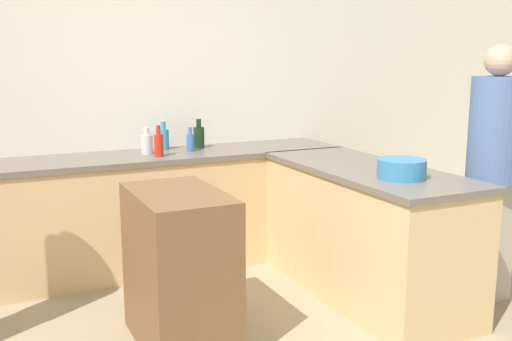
% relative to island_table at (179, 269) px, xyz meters
% --- Properties ---
extents(wall_back, '(8.00, 0.06, 2.70)m').
position_rel_island_table_xyz_m(wall_back, '(0.34, 1.61, 0.91)').
color(wall_back, silver).
rests_on(wall_back, ground_plane).
extents(counter_back, '(2.73, 0.63, 0.89)m').
position_rel_island_table_xyz_m(counter_back, '(0.34, 1.28, 0.00)').
color(counter_back, '#D6B27A').
rests_on(counter_back, ground_plane).
extents(counter_peninsula, '(0.69, 1.69, 0.89)m').
position_rel_island_table_xyz_m(counter_peninsula, '(1.36, 0.14, 0.00)').
color(counter_peninsula, '#D6B27A').
rests_on(counter_peninsula, ground_plane).
extents(island_table, '(0.47, 0.77, 0.88)m').
position_rel_island_table_xyz_m(island_table, '(0.00, 0.00, 0.00)').
color(island_table, brown).
rests_on(island_table, ground_plane).
extents(mixing_bowl, '(0.29, 0.29, 0.12)m').
position_rel_island_table_xyz_m(mixing_bowl, '(1.32, -0.25, 0.50)').
color(mixing_bowl, teal).
rests_on(mixing_bowl, counter_peninsula).
extents(water_bottle_blue, '(0.06, 0.06, 0.19)m').
position_rel_island_table_xyz_m(water_bottle_blue, '(0.52, 1.28, 0.52)').
color(water_bottle_blue, '#386BB7').
rests_on(water_bottle_blue, counter_back).
extents(vinegar_bottle_clear, '(0.09, 0.09, 0.20)m').
position_rel_island_table_xyz_m(vinegar_bottle_clear, '(0.19, 1.30, 0.53)').
color(vinegar_bottle_clear, silver).
rests_on(vinegar_bottle_clear, counter_back).
extents(dish_soap_bottle, '(0.08, 0.08, 0.22)m').
position_rel_island_table_xyz_m(dish_soap_bottle, '(0.36, 1.45, 0.53)').
color(dish_soap_bottle, '#338CBF').
rests_on(dish_soap_bottle, counter_back).
extents(wine_bottle_dark, '(0.09, 0.09, 0.23)m').
position_rel_island_table_xyz_m(wine_bottle_dark, '(0.64, 1.41, 0.54)').
color(wine_bottle_dark, black).
rests_on(wine_bottle_dark, counter_back).
extents(hot_sauce_bottle, '(0.07, 0.07, 0.23)m').
position_rel_island_table_xyz_m(hot_sauce_bottle, '(0.23, 1.14, 0.54)').
color(hot_sauce_bottle, red).
rests_on(hot_sauce_bottle, counter_back).
extents(person_at_peninsula, '(0.33, 0.33, 1.68)m').
position_rel_island_table_xyz_m(person_at_peninsula, '(2.03, -0.27, 0.47)').
color(person_at_peninsula, '#ADA38E').
rests_on(person_at_peninsula, ground_plane).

